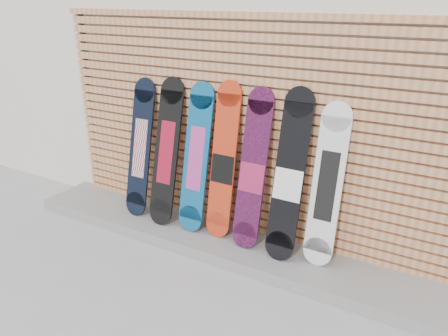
{
  "coord_description": "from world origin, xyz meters",
  "views": [
    {
      "loc": [
        1.82,
        -2.7,
        2.43
      ],
      "look_at": [
        -0.17,
        0.75,
        0.85
      ],
      "focal_mm": 35.0,
      "sensor_mm": 36.0,
      "label": 1
    }
  ],
  "objects": [
    {
      "name": "snowboard_3",
      "position": [
        -0.2,
        0.79,
        0.89
      ],
      "size": [
        0.26,
        0.31,
        1.57
      ],
      "color": "red",
      "rests_on": "concrete_step"
    },
    {
      "name": "snowboard_4",
      "position": [
        0.14,
        0.76,
        0.88
      ],
      "size": [
        0.27,
        0.36,
        1.54
      ],
      "color": "black",
      "rests_on": "concrete_step"
    },
    {
      "name": "slat_wall",
      "position": [
        -0.15,
        0.97,
        1.21
      ],
      "size": [
        4.26,
        0.08,
        2.29
      ],
      "color": "#BA784D",
      "rests_on": "ground"
    },
    {
      "name": "building",
      "position": [
        0.5,
        3.5,
        1.8
      ],
      "size": [
        12.0,
        5.0,
        3.6
      ],
      "primitive_type": "cube",
      "color": "beige",
      "rests_on": "ground"
    },
    {
      "name": "snowboard_5",
      "position": [
        0.51,
        0.75,
        0.9
      ],
      "size": [
        0.28,
        0.39,
        1.58
      ],
      "color": "black",
      "rests_on": "concrete_step"
    },
    {
      "name": "concrete_step",
      "position": [
        -0.15,
        0.68,
        0.06
      ],
      "size": [
        4.6,
        0.7,
        0.12
      ],
      "primitive_type": "cube",
      "color": "gray",
      "rests_on": "ground"
    },
    {
      "name": "snowboard_6",
      "position": [
        0.85,
        0.8,
        0.86
      ],
      "size": [
        0.27,
        0.29,
        1.49
      ],
      "color": "silver",
      "rests_on": "concrete_step"
    },
    {
      "name": "snowboard_1",
      "position": [
        -0.87,
        0.75,
        0.89
      ],
      "size": [
        0.29,
        0.4,
        1.54
      ],
      "color": "black",
      "rests_on": "concrete_step"
    },
    {
      "name": "snowboard_2",
      "position": [
        -0.51,
        0.77,
        0.88
      ],
      "size": [
        0.28,
        0.36,
        1.53
      ],
      "color": "#0D5080",
      "rests_on": "concrete_step"
    },
    {
      "name": "snowboard_0",
      "position": [
        -1.24,
        0.76,
        0.87
      ],
      "size": [
        0.27,
        0.37,
        1.5
      ],
      "color": "black",
      "rests_on": "concrete_step"
    },
    {
      "name": "ground",
      "position": [
        0.0,
        0.0,
        0.0
      ],
      "size": [
        80.0,
        80.0,
        0.0
      ],
      "primitive_type": "plane",
      "color": "#9A9A9D",
      "rests_on": "ground"
    }
  ]
}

